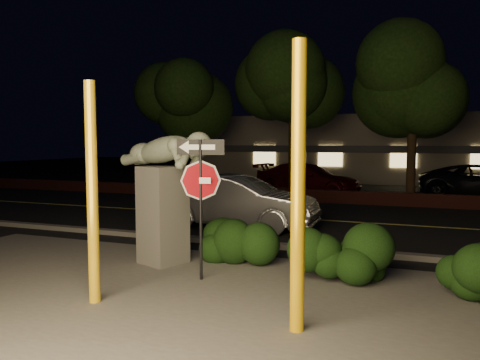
% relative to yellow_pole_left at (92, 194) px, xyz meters
% --- Properties ---
extents(ground, '(90.00, 90.00, 0.00)m').
position_rel_yellow_pole_left_xyz_m(ground, '(1.70, 11.55, -1.65)').
color(ground, black).
rests_on(ground, ground).
extents(patio, '(14.00, 6.00, 0.02)m').
position_rel_yellow_pole_left_xyz_m(patio, '(1.70, 0.55, -1.64)').
color(patio, '#4C4944').
rests_on(patio, ground).
extents(road, '(80.00, 8.00, 0.01)m').
position_rel_yellow_pole_left_xyz_m(road, '(1.70, 8.55, -1.64)').
color(road, black).
rests_on(road, ground).
extents(lane_marking, '(80.00, 0.12, 0.00)m').
position_rel_yellow_pole_left_xyz_m(lane_marking, '(1.70, 8.55, -1.63)').
color(lane_marking, '#BFB94C').
rests_on(lane_marking, road).
extents(curb, '(80.00, 0.25, 0.12)m').
position_rel_yellow_pole_left_xyz_m(curb, '(1.70, 4.45, -1.59)').
color(curb, '#4C4944').
rests_on(curb, ground).
extents(brick_wall, '(40.00, 0.35, 0.50)m').
position_rel_yellow_pole_left_xyz_m(brick_wall, '(1.70, 12.85, -1.40)').
color(brick_wall, '#421915').
rests_on(brick_wall, ground).
extents(parking_lot, '(40.00, 12.00, 0.01)m').
position_rel_yellow_pole_left_xyz_m(parking_lot, '(1.70, 18.55, -1.64)').
color(parking_lot, black).
rests_on(parking_lot, ground).
extents(building, '(22.00, 10.20, 4.00)m').
position_rel_yellow_pole_left_xyz_m(building, '(1.70, 26.54, 0.35)').
color(building, '#6D6357').
rests_on(building, ground).
extents(tree_far_a, '(4.60, 4.60, 7.43)m').
position_rel_yellow_pole_left_xyz_m(tree_far_a, '(-6.30, 14.55, 3.69)').
color(tree_far_a, black).
rests_on(tree_far_a, ground).
extents(tree_far_b, '(5.20, 5.20, 8.41)m').
position_rel_yellow_pole_left_xyz_m(tree_far_b, '(-0.80, 14.75, 4.41)').
color(tree_far_b, black).
rests_on(tree_far_b, ground).
extents(tree_far_c, '(4.80, 4.80, 7.84)m').
position_rel_yellow_pole_left_xyz_m(tree_far_c, '(4.20, 14.35, 4.01)').
color(tree_far_c, black).
rests_on(tree_far_c, ground).
extents(yellow_pole_left, '(0.16, 0.16, 3.29)m').
position_rel_yellow_pole_left_xyz_m(yellow_pole_left, '(0.00, 0.00, 0.00)').
color(yellow_pole_left, yellow).
rests_on(yellow_pole_left, ground).
extents(yellow_pole_right, '(0.18, 0.18, 3.65)m').
position_rel_yellow_pole_left_xyz_m(yellow_pole_right, '(3.08, 0.04, 0.18)').
color(yellow_pole_right, '#F0B30C').
rests_on(yellow_pole_right, ground).
extents(signpost, '(0.82, 0.19, 2.45)m').
position_rel_yellow_pole_left_xyz_m(signpost, '(0.99, 1.60, 0.10)').
color(signpost, black).
rests_on(signpost, ground).
extents(sculpture, '(2.38, 1.41, 2.59)m').
position_rel_yellow_pole_left_xyz_m(sculpture, '(-0.16, 2.35, -0.05)').
color(sculpture, '#4C4944').
rests_on(sculpture, ground).
extents(hedge_center, '(1.98, 1.29, 0.95)m').
position_rel_yellow_pole_left_xyz_m(hedge_center, '(1.22, 3.05, -1.17)').
color(hedge_center, black).
rests_on(hedge_center, ground).
extents(hedge_right, '(1.67, 0.91, 1.08)m').
position_rel_yellow_pole_left_xyz_m(hedge_right, '(3.19, 2.41, -1.11)').
color(hedge_right, black).
rests_on(hedge_right, ground).
extents(silver_sedan, '(4.49, 1.59, 1.48)m').
position_rel_yellow_pole_left_xyz_m(silver_sedan, '(-0.23, 6.46, -0.91)').
color(silver_sedan, '#A3A3A7').
rests_on(silver_sedan, ground).
extents(parked_car_red, '(4.23, 2.41, 1.36)m').
position_rel_yellow_pole_left_xyz_m(parked_car_red, '(-6.49, 15.18, -0.97)').
color(parked_car_red, maroon).
rests_on(parked_car_red, ground).
extents(parked_car_darkred, '(5.15, 2.76, 1.42)m').
position_rel_yellow_pole_left_xyz_m(parked_car_darkred, '(-0.29, 15.58, -0.94)').
color(parked_car_darkred, '#470A0D').
rests_on(parked_car_darkred, ground).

